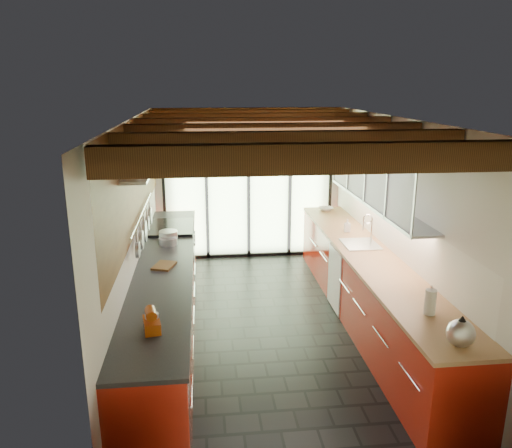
% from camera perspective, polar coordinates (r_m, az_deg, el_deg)
% --- Properties ---
extents(ground, '(5.50, 5.50, 0.00)m').
position_cam_1_polar(ground, '(6.51, 1.51, -11.59)').
color(ground, black).
rests_on(ground, ground).
extents(room_shell, '(5.50, 5.50, 5.50)m').
position_cam_1_polar(room_shell, '(5.93, 1.62, 2.74)').
color(room_shell, silver).
rests_on(room_shell, ground).
extents(ceiling_beams, '(3.14, 5.06, 4.90)m').
position_cam_1_polar(ceiling_beams, '(6.18, 1.19, 10.86)').
color(ceiling_beams, '#593316').
rests_on(ceiling_beams, ground).
extents(glass_door, '(2.95, 0.10, 2.90)m').
position_cam_1_polar(glass_door, '(8.56, -0.86, 6.85)').
color(glass_door, '#C6EAAD').
rests_on(glass_door, ground).
extents(left_counter, '(0.68, 5.00, 0.92)m').
position_cam_1_polar(left_counter, '(6.28, -10.20, -8.26)').
color(left_counter, '#A81E0F').
rests_on(left_counter, ground).
extents(range_stove, '(0.66, 0.90, 0.97)m').
position_cam_1_polar(range_stove, '(7.62, -9.53, -3.76)').
color(range_stove, silver).
rests_on(range_stove, ground).
extents(right_counter, '(0.68, 5.00, 0.92)m').
position_cam_1_polar(right_counter, '(6.60, 12.66, -7.19)').
color(right_counter, '#A81E0F').
rests_on(right_counter, ground).
extents(sink_assembly, '(0.45, 0.52, 0.43)m').
position_cam_1_polar(sink_assembly, '(6.78, 11.95, -2.00)').
color(sink_assembly, silver).
rests_on(sink_assembly, right_counter).
extents(upper_cabinets_right, '(0.34, 3.00, 3.00)m').
position_cam_1_polar(upper_cabinets_right, '(6.52, 13.86, 5.25)').
color(upper_cabinets_right, silver).
rests_on(upper_cabinets_right, ground).
extents(left_wall_fixtures, '(0.28, 2.60, 0.96)m').
position_cam_1_polar(left_wall_fixtures, '(6.05, -12.55, 4.48)').
color(left_wall_fixtures, silver).
rests_on(left_wall_fixtures, ground).
extents(stand_mixer, '(0.18, 0.26, 0.22)m').
position_cam_1_polar(stand_mixer, '(4.50, -11.84, -10.81)').
color(stand_mixer, '#AE420D').
rests_on(stand_mixer, left_counter).
extents(pot_large, '(0.29, 0.29, 0.16)m').
position_cam_1_polar(pot_large, '(6.83, -9.97, -1.43)').
color(pot_large, silver).
rests_on(pot_large, left_counter).
extents(pot_small, '(0.30, 0.30, 0.09)m').
position_cam_1_polar(pot_small, '(6.74, -10.00, -1.93)').
color(pot_small, silver).
rests_on(pot_small, left_counter).
extents(cutting_board, '(0.30, 0.35, 0.03)m').
position_cam_1_polar(cutting_board, '(5.96, -10.46, -4.71)').
color(cutting_board, brown).
rests_on(cutting_board, left_counter).
extents(kettle, '(0.30, 0.32, 0.27)m').
position_cam_1_polar(kettle, '(4.49, 22.37, -11.29)').
color(kettle, silver).
rests_on(kettle, right_counter).
extents(paper_towel, '(0.12, 0.12, 0.29)m').
position_cam_1_polar(paper_towel, '(4.94, 19.30, -8.45)').
color(paper_towel, white).
rests_on(paper_towel, right_counter).
extents(soap_bottle, '(0.09, 0.10, 0.19)m').
position_cam_1_polar(soap_bottle, '(7.31, 10.40, -0.18)').
color(soap_bottle, silver).
rests_on(soap_bottle, right_counter).
extents(bowl, '(0.27, 0.27, 0.06)m').
position_cam_1_polar(bowl, '(8.49, 8.02, 1.72)').
color(bowl, silver).
rests_on(bowl, right_counter).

